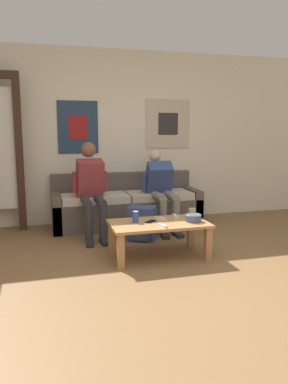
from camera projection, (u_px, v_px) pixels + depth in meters
name	position (u px, v px, depth m)	size (l,w,h in m)	color
ground_plane	(181.00, 297.00, 3.15)	(18.00, 18.00, 0.00)	brown
wall_back	(115.00, 137.00, 5.63)	(10.00, 0.07, 2.55)	silver
couch	(126.00, 207.00, 5.48)	(2.13, 0.71, 0.75)	#564C47
coffee_table	(159.00, 228.00, 4.10)	(1.07, 0.60, 0.39)	#B27F4C
person_seated_adult	(91.00, 186.00, 4.92)	(0.47, 0.90, 1.23)	#2D2D33
person_seated_teen	(161.00, 186.00, 5.24)	(0.47, 0.97, 1.10)	gray
backpack	(142.00, 224.00, 4.76)	(0.42, 0.40, 0.43)	navy
ceramic_bowl	(193.00, 217.00, 4.12)	(0.18, 0.18, 0.08)	#475B75
pillar_candle	(192.00, 213.00, 4.32)	(0.08, 0.08, 0.12)	tan
drink_can_blue	(136.00, 217.00, 4.07)	(0.07, 0.07, 0.12)	#28479E
game_controller_near_left	(175.00, 216.00, 4.34)	(0.05, 0.15, 0.03)	white
game_controller_near_right	(160.00, 218.00, 4.23)	(0.10, 0.14, 0.03)	white
game_controller_far_center	(163.00, 226.00, 3.90)	(0.06, 0.15, 0.03)	white
cell_phone	(151.00, 221.00, 4.10)	(0.15, 0.14, 0.01)	black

